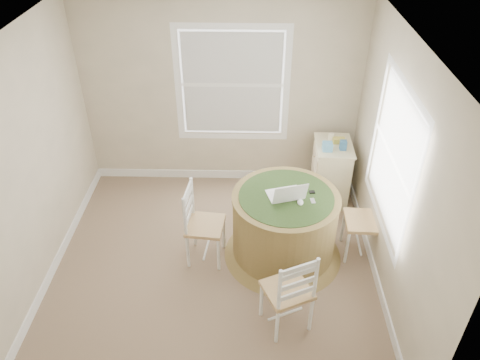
{
  "coord_description": "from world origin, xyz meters",
  "views": [
    {
      "loc": [
        0.39,
        -3.75,
        3.88
      ],
      "look_at": [
        0.28,
        0.45,
        0.91
      ],
      "focal_mm": 35.0,
      "sensor_mm": 36.0,
      "label": 1
    }
  ],
  "objects_px": {
    "chair_right": "(363,221)",
    "laptop": "(286,195)",
    "chair_near": "(287,290)",
    "chair_left": "(205,225)",
    "corner_chest": "(330,172)",
    "round_table": "(284,224)"
  },
  "relations": [
    {
      "from": "chair_right",
      "to": "laptop",
      "type": "distance_m",
      "value": 0.98
    },
    {
      "from": "chair_left",
      "to": "laptop",
      "type": "distance_m",
      "value": 0.97
    },
    {
      "from": "chair_right",
      "to": "corner_chest",
      "type": "bearing_deg",
      "value": -166.11
    },
    {
      "from": "chair_right",
      "to": "corner_chest",
      "type": "relative_size",
      "value": 1.14
    },
    {
      "from": "chair_right",
      "to": "corner_chest",
      "type": "height_order",
      "value": "chair_right"
    },
    {
      "from": "chair_near",
      "to": "laptop",
      "type": "relative_size",
      "value": 2.14
    },
    {
      "from": "round_table",
      "to": "laptop",
      "type": "bearing_deg",
      "value": -121.02
    },
    {
      "from": "chair_near",
      "to": "chair_left",
      "type": "bearing_deg",
      "value": -70.97
    },
    {
      "from": "round_table",
      "to": "chair_right",
      "type": "bearing_deg",
      "value": -3.06
    },
    {
      "from": "round_table",
      "to": "laptop",
      "type": "distance_m",
      "value": 0.42
    },
    {
      "from": "round_table",
      "to": "chair_left",
      "type": "xyz_separation_m",
      "value": [
        -0.88,
        -0.06,
        0.02
      ]
    },
    {
      "from": "laptop",
      "to": "corner_chest",
      "type": "xyz_separation_m",
      "value": [
        0.67,
        1.12,
        -0.46
      ]
    },
    {
      "from": "chair_right",
      "to": "corner_chest",
      "type": "xyz_separation_m",
      "value": [
        -0.22,
        1.05,
        -0.06
      ]
    },
    {
      "from": "round_table",
      "to": "chair_near",
      "type": "xyz_separation_m",
      "value": [
        -0.02,
        -0.97,
        0.02
      ]
    },
    {
      "from": "round_table",
      "to": "chair_near",
      "type": "bearing_deg",
      "value": -98.27
    },
    {
      "from": "chair_right",
      "to": "laptop",
      "type": "height_order",
      "value": "laptop"
    },
    {
      "from": "chair_right",
      "to": "corner_chest",
      "type": "distance_m",
      "value": 1.08
    },
    {
      "from": "laptop",
      "to": "corner_chest",
      "type": "distance_m",
      "value": 1.39
    },
    {
      "from": "chair_left",
      "to": "laptop",
      "type": "height_order",
      "value": "laptop"
    },
    {
      "from": "round_table",
      "to": "chair_left",
      "type": "height_order",
      "value": "chair_left"
    },
    {
      "from": "laptop",
      "to": "corner_chest",
      "type": "relative_size",
      "value": 0.53
    },
    {
      "from": "round_table",
      "to": "chair_near",
      "type": "height_order",
      "value": "chair_near"
    }
  ]
}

